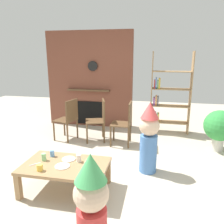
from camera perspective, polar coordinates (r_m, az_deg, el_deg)
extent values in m
plane|color=#BCB29E|center=(3.51, -3.86, -16.69)|extent=(12.00, 12.00, 0.00)
cube|color=brown|center=(5.79, -5.74, 8.24)|extent=(2.20, 0.18, 2.40)
cube|color=black|center=(5.84, -5.82, -0.18)|extent=(0.70, 0.02, 0.60)
cube|color=brown|center=(5.69, -6.09, 5.58)|extent=(1.10, 0.10, 0.04)
cylinder|color=black|center=(5.61, -4.97, 11.65)|extent=(0.24, 0.04, 0.24)
cube|color=#9E7A51|center=(5.37, 10.09, 4.92)|extent=(0.02, 0.28, 1.90)
cube|color=#9E7A51|center=(5.42, 19.44, 4.41)|extent=(0.02, 0.28, 1.90)
cube|color=#9E7A51|center=(5.53, 14.33, -2.49)|extent=(0.86, 0.28, 0.02)
cube|color=#9E7A51|center=(5.43, 14.59, 1.56)|extent=(0.86, 0.28, 0.02)
cube|color=#9E7A51|center=(5.36, 14.86, 5.73)|extent=(0.86, 0.28, 0.02)
cube|color=#9E7A51|center=(5.32, 15.14, 9.99)|extent=(0.86, 0.28, 0.02)
cube|color=#B23333|center=(5.49, 10.55, -1.09)|extent=(0.04, 0.20, 0.22)
cube|color=#3359A5|center=(5.49, 11.01, -1.13)|extent=(0.03, 0.20, 0.22)
cube|color=#3F8C4C|center=(5.49, 11.47, -1.29)|extent=(0.02, 0.20, 0.19)
cube|color=gold|center=(5.49, 11.82, -1.28)|extent=(0.02, 0.20, 0.20)
cube|color=#8C4C99|center=(5.40, 10.73, 2.78)|extent=(0.04, 0.20, 0.18)
cube|color=#D87F3F|center=(5.40, 11.24, 2.97)|extent=(0.03, 0.20, 0.22)
cube|color=#4C4C51|center=(5.40, 11.67, 2.88)|extent=(0.03, 0.20, 0.21)
cube|color=#B23333|center=(5.34, 10.87, 7.06)|extent=(0.03, 0.20, 0.19)
cube|color=#3359A5|center=(5.33, 11.21, 7.34)|extent=(0.02, 0.20, 0.25)
cube|color=#3F8C4C|center=(5.34, 11.62, 7.02)|extent=(0.02, 0.20, 0.19)
cube|color=gold|center=(5.34, 12.05, 7.22)|extent=(0.04, 0.20, 0.23)
cube|color=#9E7A51|center=(3.13, -11.91, -13.29)|extent=(1.14, 0.69, 0.04)
cube|color=#9E7A51|center=(3.23, -22.88, -17.23)|extent=(0.07, 0.07, 0.35)
cube|color=#9E7A51|center=(2.84, -3.83, -20.85)|extent=(0.07, 0.07, 0.35)
cube|color=#9E7A51|center=(3.68, -17.55, -12.75)|extent=(0.07, 0.07, 0.35)
cube|color=#9E7A51|center=(3.33, -1.01, -15.01)|extent=(0.07, 0.07, 0.35)
cylinder|color=#669EE0|center=(3.37, -15.07, -10.19)|extent=(0.06, 0.06, 0.09)
cylinder|color=#F2CC4C|center=(3.03, -18.03, -13.35)|extent=(0.08, 0.08, 0.09)
cylinder|color=silver|center=(3.13, -8.49, -11.62)|extent=(0.07, 0.07, 0.11)
cylinder|color=#8CD18C|center=(3.28, -17.05, -10.95)|extent=(0.06, 0.06, 0.10)
cylinder|color=#669EE0|center=(2.88, -5.72, -14.25)|extent=(0.07, 0.07, 0.09)
cylinder|color=white|center=(3.24, -11.03, -11.74)|extent=(0.19, 0.19, 0.01)
cylinder|color=white|center=(3.07, -12.61, -13.38)|extent=(0.19, 0.19, 0.01)
cone|color=#EAC68C|center=(3.09, -6.40, -12.30)|extent=(0.10, 0.10, 0.07)
cube|color=silver|center=(3.23, -19.11, -12.49)|extent=(0.11, 0.12, 0.01)
sphere|color=beige|center=(1.93, -5.36, -20.02)|extent=(0.30, 0.30, 0.30)
cone|color=#4CB766|center=(1.81, -5.54, -13.95)|extent=(0.27, 0.27, 0.24)
cylinder|color=#4C7FC6|center=(3.62, 9.23, -10.45)|extent=(0.27, 0.27, 0.61)
sphere|color=beige|center=(3.45, 9.53, -3.50)|extent=(0.31, 0.31, 0.31)
cone|color=#EA4C4C|center=(3.39, 9.70, 0.45)|extent=(0.28, 0.28, 0.25)
cube|color=brown|center=(4.95, -11.87, -2.03)|extent=(0.49, 0.49, 0.02)
cube|color=brown|center=(4.78, -10.25, 0.38)|extent=(0.13, 0.39, 0.45)
cylinder|color=brown|center=(5.26, -12.10, -3.64)|extent=(0.04, 0.04, 0.43)
cylinder|color=brown|center=(4.99, -14.64, -4.75)|extent=(0.04, 0.04, 0.43)
cylinder|color=brown|center=(5.05, -8.87, -4.23)|extent=(0.04, 0.04, 0.43)
cylinder|color=brown|center=(4.78, -11.33, -5.44)|extent=(0.04, 0.04, 0.43)
cube|color=brown|center=(4.79, -4.36, -2.32)|extent=(0.51, 0.51, 0.02)
cube|color=brown|center=(4.73, -2.18, 0.47)|extent=(0.15, 0.39, 0.45)
cylinder|color=brown|center=(5.02, -6.47, -4.26)|extent=(0.04, 0.04, 0.43)
cylinder|color=brown|center=(4.68, -6.42, -5.66)|extent=(0.04, 0.04, 0.43)
cylinder|color=brown|center=(5.03, -2.36, -4.13)|extent=(0.04, 0.04, 0.43)
cylinder|color=brown|center=(4.70, -2.00, -5.51)|extent=(0.04, 0.04, 0.43)
cube|color=brown|center=(4.57, 2.28, -3.10)|extent=(0.41, 0.41, 0.02)
cube|color=brown|center=(4.49, 4.65, -0.35)|extent=(0.04, 0.40, 0.45)
cylinder|color=brown|center=(4.84, 0.44, -4.90)|extent=(0.04, 0.04, 0.43)
cylinder|color=brown|center=(4.50, -0.36, -6.38)|extent=(0.04, 0.04, 0.43)
cylinder|color=brown|center=(4.79, 4.70, -5.14)|extent=(0.04, 0.04, 0.43)
cylinder|color=brown|center=(4.46, 4.23, -6.66)|extent=(0.04, 0.04, 0.43)
cylinder|color=beige|center=(4.84, 25.37, -7.43)|extent=(0.21, 0.21, 0.26)
sphere|color=green|center=(4.72, 25.86, -3.16)|extent=(0.59, 0.59, 0.59)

